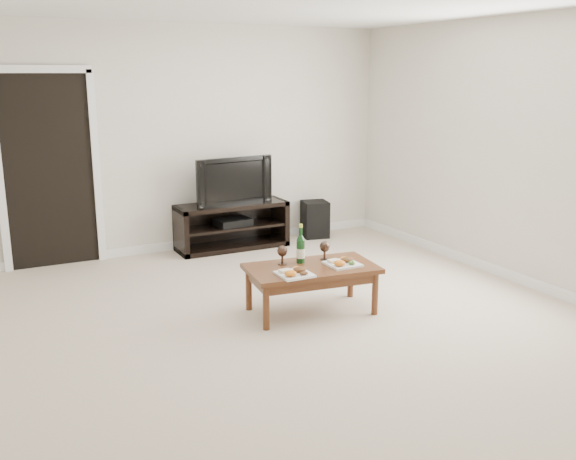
% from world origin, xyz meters
% --- Properties ---
extents(floor, '(5.50, 5.50, 0.00)m').
position_xyz_m(floor, '(0.00, 0.00, 0.00)').
color(floor, '#BAA995').
rests_on(floor, ground).
extents(back_wall, '(5.00, 0.04, 2.60)m').
position_xyz_m(back_wall, '(0.00, 2.77, 1.30)').
color(back_wall, silver).
rests_on(back_wall, ground).
extents(doorway, '(0.90, 0.02, 2.05)m').
position_xyz_m(doorway, '(-1.55, 2.73, 1.02)').
color(doorway, black).
rests_on(doorway, ground).
extents(media_console, '(1.33, 0.45, 0.55)m').
position_xyz_m(media_console, '(0.43, 2.50, 0.28)').
color(media_console, black).
rests_on(media_console, ground).
extents(television, '(0.98, 0.23, 0.56)m').
position_xyz_m(television, '(0.43, 2.50, 0.83)').
color(television, black).
rests_on(television, media_console).
extents(av_receiver, '(0.43, 0.34, 0.08)m').
position_xyz_m(av_receiver, '(0.43, 2.48, 0.33)').
color(av_receiver, black).
rests_on(av_receiver, media_console).
extents(subwoofer, '(0.37, 0.37, 0.46)m').
position_xyz_m(subwoofer, '(1.58, 2.53, 0.23)').
color(subwoofer, black).
rests_on(subwoofer, ground).
extents(coffee_table, '(1.18, 0.73, 0.42)m').
position_xyz_m(coffee_table, '(0.25, 0.21, 0.21)').
color(coffee_table, '#582D18').
rests_on(coffee_table, ground).
extents(plate_left, '(0.27, 0.27, 0.07)m').
position_xyz_m(plate_left, '(0.00, 0.05, 0.45)').
color(plate_left, white).
rests_on(plate_left, coffee_table).
extents(plate_right, '(0.27, 0.27, 0.07)m').
position_xyz_m(plate_right, '(0.51, 0.12, 0.45)').
color(plate_right, white).
rests_on(plate_right, coffee_table).
extents(wine_bottle, '(0.07, 0.07, 0.35)m').
position_xyz_m(wine_bottle, '(0.22, 0.35, 0.59)').
color(wine_bottle, '#0E3614').
rests_on(wine_bottle, coffee_table).
extents(goblet_left, '(0.09, 0.09, 0.17)m').
position_xyz_m(goblet_left, '(0.05, 0.38, 0.51)').
color(goblet_left, '#33231B').
rests_on(goblet_left, coffee_table).
extents(goblet_right, '(0.09, 0.09, 0.17)m').
position_xyz_m(goblet_right, '(0.45, 0.34, 0.51)').
color(goblet_right, '#33231B').
rests_on(goblet_right, coffee_table).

